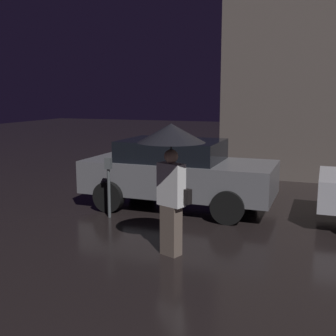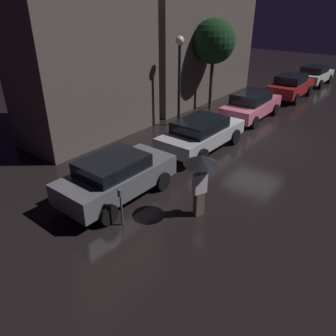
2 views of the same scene
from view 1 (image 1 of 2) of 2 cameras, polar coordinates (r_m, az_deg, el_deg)
parked_car_grey at (r=9.01m, az=1.32°, el=-0.52°), size 4.04×1.95×1.44m
pedestrian_with_umbrella at (r=6.14m, az=0.45°, el=2.15°), size 1.00×1.00×1.99m
parking_meter at (r=8.29m, az=-8.04°, el=-1.69°), size 0.12×0.10×1.19m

